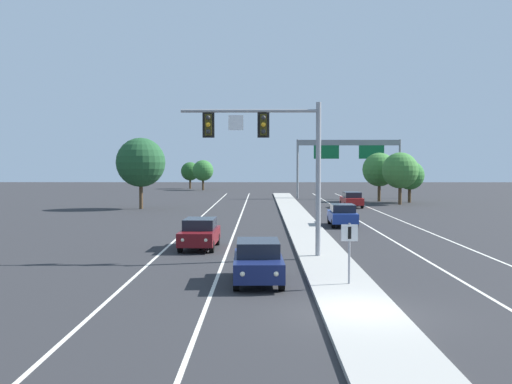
{
  "coord_description": "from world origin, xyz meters",
  "views": [
    {
      "loc": [
        -2.98,
        -18.79,
        4.51
      ],
      "look_at": [
        -3.2,
        9.86,
        3.2
      ],
      "focal_mm": 44.49,
      "sensor_mm": 36.0,
      "label": 1
    }
  ],
  "objects_px": {
    "overhead_signal_mast": "(274,146)",
    "highway_sign_gantry": "(349,150)",
    "car_receding_blue": "(342,215)",
    "tree_far_left_b": "(203,171)",
    "car_receding_red": "(352,199)",
    "median_sign_post": "(349,244)",
    "tree_far_left_c": "(190,171)",
    "tree_far_right_a": "(400,171)",
    "car_oncoming_navy": "(258,261)",
    "tree_far_left_a": "(141,162)",
    "car_oncoming_darkred": "(200,233)",
    "tree_far_right_b": "(410,175)",
    "tree_far_right_c": "(379,170)"
  },
  "relations": [
    {
      "from": "overhead_signal_mast",
      "to": "median_sign_post",
      "type": "distance_m",
      "value": 8.31
    },
    {
      "from": "tree_far_left_a",
      "to": "tree_far_left_c",
      "type": "bearing_deg",
      "value": 90.72
    },
    {
      "from": "median_sign_post",
      "to": "tree_far_right_a",
      "type": "bearing_deg",
      "value": 75.48
    },
    {
      "from": "median_sign_post",
      "to": "car_oncoming_darkred",
      "type": "bearing_deg",
      "value": 121.5
    },
    {
      "from": "tree_far_right_c",
      "to": "tree_far_left_b",
      "type": "bearing_deg",
      "value": 127.49
    },
    {
      "from": "tree_far_right_c",
      "to": "tree_far_right_a",
      "type": "height_order",
      "value": "tree_far_right_c"
    },
    {
      "from": "car_oncoming_navy",
      "to": "tree_far_right_c",
      "type": "bearing_deg",
      "value": 74.54
    },
    {
      "from": "car_oncoming_darkred",
      "to": "car_receding_blue",
      "type": "xyz_separation_m",
      "value": [
        9.06,
        11.93,
        0.0
      ]
    },
    {
      "from": "car_oncoming_navy",
      "to": "tree_far_right_a",
      "type": "bearing_deg",
      "value": 71.32
    },
    {
      "from": "overhead_signal_mast",
      "to": "car_receding_blue",
      "type": "distance_m",
      "value": 16.89
    },
    {
      "from": "car_oncoming_darkred",
      "to": "overhead_signal_mast",
      "type": "bearing_deg",
      "value": -42.15
    },
    {
      "from": "tree_far_left_b",
      "to": "tree_far_right_b",
      "type": "height_order",
      "value": "tree_far_left_b"
    },
    {
      "from": "car_oncoming_darkred",
      "to": "highway_sign_gantry",
      "type": "distance_m",
      "value": 49.91
    },
    {
      "from": "tree_far_left_c",
      "to": "car_receding_red",
      "type": "bearing_deg",
      "value": -65.11
    },
    {
      "from": "tree_far_right_a",
      "to": "tree_far_right_b",
      "type": "bearing_deg",
      "value": 61.84
    },
    {
      "from": "car_receding_red",
      "to": "tree_far_right_c",
      "type": "bearing_deg",
      "value": 65.19
    },
    {
      "from": "overhead_signal_mast",
      "to": "highway_sign_gantry",
      "type": "bearing_deg",
      "value": 78.31
    },
    {
      "from": "car_receding_blue",
      "to": "tree_far_left_b",
      "type": "xyz_separation_m",
      "value": [
        -15.43,
        59.76,
        2.44
      ]
    },
    {
      "from": "median_sign_post",
      "to": "car_receding_red",
      "type": "bearing_deg",
      "value": 81.73
    },
    {
      "from": "tree_far_left_c",
      "to": "tree_far_left_a",
      "type": "relative_size",
      "value": 0.67
    },
    {
      "from": "car_oncoming_darkred",
      "to": "tree_far_left_b",
      "type": "xyz_separation_m",
      "value": [
        -6.37,
        71.69,
        2.44
      ]
    },
    {
      "from": "tree_far_right_c",
      "to": "tree_far_left_b",
      "type": "xyz_separation_m",
      "value": [
        -23.48,
        30.61,
        -0.47
      ]
    },
    {
      "from": "tree_far_right_a",
      "to": "tree_far_left_b",
      "type": "bearing_deg",
      "value": 124.3
    },
    {
      "from": "tree_far_left_b",
      "to": "tree_far_right_a",
      "type": "bearing_deg",
      "value": -55.7
    },
    {
      "from": "car_oncoming_navy",
      "to": "car_receding_blue",
      "type": "height_order",
      "value": "same"
    },
    {
      "from": "tree_far_left_c",
      "to": "car_oncoming_navy",
      "type": "bearing_deg",
      "value": -81.97
    },
    {
      "from": "car_receding_blue",
      "to": "tree_far_right_a",
      "type": "bearing_deg",
      "value": 68.54
    },
    {
      "from": "car_receding_red",
      "to": "tree_far_right_c",
      "type": "relative_size",
      "value": 0.79
    },
    {
      "from": "tree_far_right_c",
      "to": "tree_far_right_b",
      "type": "relative_size",
      "value": 1.2
    },
    {
      "from": "car_oncoming_darkred",
      "to": "car_receding_blue",
      "type": "distance_m",
      "value": 14.98
    },
    {
      "from": "tree_far_right_a",
      "to": "tree_far_left_a",
      "type": "height_order",
      "value": "tree_far_left_a"
    },
    {
      "from": "car_receding_blue",
      "to": "highway_sign_gantry",
      "type": "relative_size",
      "value": 0.34
    },
    {
      "from": "median_sign_post",
      "to": "car_receding_blue",
      "type": "relative_size",
      "value": 0.49
    },
    {
      "from": "car_oncoming_navy",
      "to": "tree_far_left_a",
      "type": "bearing_deg",
      "value": 106.95
    },
    {
      "from": "overhead_signal_mast",
      "to": "car_receding_blue",
      "type": "xyz_separation_m",
      "value": [
        5.2,
        15.43,
        -4.48
      ]
    },
    {
      "from": "highway_sign_gantry",
      "to": "tree_far_right_a",
      "type": "height_order",
      "value": "highway_sign_gantry"
    },
    {
      "from": "overhead_signal_mast",
      "to": "highway_sign_gantry",
      "type": "distance_m",
      "value": 52.06
    },
    {
      "from": "car_receding_red",
      "to": "tree_far_right_b",
      "type": "bearing_deg",
      "value": 45.78
    },
    {
      "from": "tree_far_left_c",
      "to": "tree_far_right_a",
      "type": "bearing_deg",
      "value": -56.86
    },
    {
      "from": "overhead_signal_mast",
      "to": "car_receding_red",
      "type": "xyz_separation_m",
      "value": [
        8.6,
        34.51,
        -4.48
      ]
    },
    {
      "from": "overhead_signal_mast",
      "to": "highway_sign_gantry",
      "type": "height_order",
      "value": "highway_sign_gantry"
    },
    {
      "from": "tree_far_right_a",
      "to": "car_receding_blue",
      "type": "bearing_deg",
      "value": -111.46
    },
    {
      "from": "car_oncoming_darkred",
      "to": "tree_far_left_b",
      "type": "bearing_deg",
      "value": 95.08
    },
    {
      "from": "car_receding_blue",
      "to": "tree_far_left_a",
      "type": "bearing_deg",
      "value": 136.2
    },
    {
      "from": "car_oncoming_darkred",
      "to": "car_receding_red",
      "type": "distance_m",
      "value": 33.42
    },
    {
      "from": "tree_far_right_b",
      "to": "car_oncoming_navy",
      "type": "bearing_deg",
      "value": -109.39
    },
    {
      "from": "tree_far_right_a",
      "to": "car_oncoming_navy",
      "type": "bearing_deg",
      "value": -108.68
    },
    {
      "from": "tree_far_right_a",
      "to": "overhead_signal_mast",
      "type": "bearing_deg",
      "value": -110.35
    },
    {
      "from": "tree_far_left_b",
      "to": "car_receding_blue",
      "type": "bearing_deg",
      "value": -75.52
    },
    {
      "from": "tree_far_left_b",
      "to": "tree_far_left_c",
      "type": "distance_m",
      "value": 6.54
    }
  ]
}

